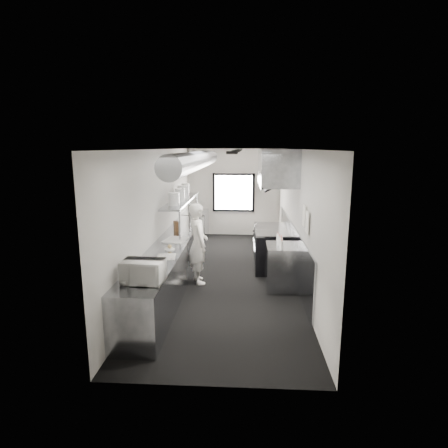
# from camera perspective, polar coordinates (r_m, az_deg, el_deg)

# --- Properties ---
(floor) EXTENTS (3.00, 8.00, 0.01)m
(floor) POSITION_cam_1_polar(r_m,az_deg,el_deg) (8.48, 0.55, -7.86)
(floor) COLOR black
(floor) RESTS_ON ground
(ceiling) EXTENTS (3.00, 8.00, 0.01)m
(ceiling) POSITION_cam_1_polar(r_m,az_deg,el_deg) (7.99, 0.59, 11.43)
(ceiling) COLOR silver
(ceiling) RESTS_ON wall_back
(wall_back) EXTENTS (3.00, 0.02, 2.80)m
(wall_back) POSITION_cam_1_polar(r_m,az_deg,el_deg) (12.07, 1.49, 4.87)
(wall_back) COLOR #B9B7B0
(wall_back) RESTS_ON floor
(wall_front) EXTENTS (3.00, 0.02, 2.80)m
(wall_front) POSITION_cam_1_polar(r_m,az_deg,el_deg) (4.25, -2.07, -8.11)
(wall_front) COLOR #B9B7B0
(wall_front) RESTS_ON floor
(wall_left) EXTENTS (0.02, 8.00, 2.80)m
(wall_left) POSITION_cam_1_polar(r_m,az_deg,el_deg) (8.32, -9.81, 1.58)
(wall_left) COLOR #B9B7B0
(wall_left) RESTS_ON floor
(wall_right) EXTENTS (0.02, 8.00, 2.80)m
(wall_right) POSITION_cam_1_polar(r_m,az_deg,el_deg) (8.18, 11.13, 1.36)
(wall_right) COLOR #B9B7B0
(wall_right) RESTS_ON floor
(wall_cladding) EXTENTS (0.03, 5.50, 1.10)m
(wall_cladding) POSITION_cam_1_polar(r_m,az_deg,el_deg) (8.66, 10.51, -3.82)
(wall_cladding) COLOR gray
(wall_cladding) RESTS_ON wall_right
(hvac_duct) EXTENTS (0.40, 6.40, 0.40)m
(hvac_duct) POSITION_cam_1_polar(r_m,az_deg,el_deg) (8.45, -4.10, 9.73)
(hvac_duct) COLOR gray
(hvac_duct) RESTS_ON ceiling
(service_window) EXTENTS (1.36, 0.05, 1.25)m
(service_window) POSITION_cam_1_polar(r_m,az_deg,el_deg) (12.03, 1.49, 4.85)
(service_window) COLOR white
(service_window) RESTS_ON wall_back
(exhaust_hood) EXTENTS (0.81, 2.20, 0.88)m
(exhaust_hood) POSITION_cam_1_polar(r_m,az_deg,el_deg) (8.72, 8.11, 8.65)
(exhaust_hood) COLOR gray
(exhaust_hood) RESTS_ON ceiling
(prep_counter) EXTENTS (0.70, 6.00, 0.90)m
(prep_counter) POSITION_cam_1_polar(r_m,az_deg,el_deg) (8.00, -7.92, -5.78)
(prep_counter) COLOR gray
(prep_counter) RESTS_ON floor
(pass_shelf) EXTENTS (0.45, 3.00, 0.68)m
(pass_shelf) POSITION_cam_1_polar(r_m,az_deg,el_deg) (9.21, -6.56, 3.50)
(pass_shelf) COLOR gray
(pass_shelf) RESTS_ON prep_counter
(range) EXTENTS (0.88, 1.60, 0.94)m
(range) POSITION_cam_1_polar(r_m,az_deg,el_deg) (9.02, 7.39, -3.62)
(range) COLOR black
(range) RESTS_ON floor
(bottle_station) EXTENTS (0.65, 0.80, 0.90)m
(bottle_station) POSITION_cam_1_polar(r_m,az_deg,el_deg) (7.70, 8.94, -6.52)
(bottle_station) COLOR gray
(bottle_station) RESTS_ON floor
(far_work_table) EXTENTS (0.70, 1.20, 0.90)m
(far_work_table) POSITION_cam_1_polar(r_m,az_deg,el_deg) (11.53, -4.38, -0.27)
(far_work_table) COLOR gray
(far_work_table) RESTS_ON floor
(notice_sheet_a) EXTENTS (0.02, 0.28, 0.38)m
(notice_sheet_a) POSITION_cam_1_polar(r_m,az_deg,el_deg) (6.97, 12.24, 1.21)
(notice_sheet_a) COLOR white
(notice_sheet_a) RESTS_ON wall_right
(notice_sheet_b) EXTENTS (0.02, 0.28, 0.38)m
(notice_sheet_b) POSITION_cam_1_polar(r_m,az_deg,el_deg) (6.64, 12.68, 0.24)
(notice_sheet_b) COLOR white
(notice_sheet_b) RESTS_ON wall_right
(line_cook) EXTENTS (0.60, 0.73, 1.71)m
(line_cook) POSITION_cam_1_polar(r_m,az_deg,el_deg) (7.83, -4.00, -2.99)
(line_cook) COLOR white
(line_cook) RESTS_ON floor
(microwave) EXTENTS (0.58, 0.46, 0.33)m
(microwave) POSITION_cam_1_polar(r_m,az_deg,el_deg) (5.57, -12.34, -7.14)
(microwave) COLOR silver
(microwave) RESTS_ON prep_counter
(deli_tub_a) EXTENTS (0.15, 0.15, 0.09)m
(deli_tub_a) POSITION_cam_1_polar(r_m,az_deg,el_deg) (6.16, -12.96, -6.50)
(deli_tub_a) COLOR #B5C0B1
(deli_tub_a) RESTS_ON prep_counter
(deli_tub_b) EXTENTS (0.17, 0.17, 0.10)m
(deli_tub_b) POSITION_cam_1_polar(r_m,az_deg,el_deg) (6.31, -11.95, -5.99)
(deli_tub_b) COLOR #B5C0B1
(deli_tub_b) RESTS_ON prep_counter
(newspaper) EXTENTS (0.38, 0.45, 0.01)m
(newspaper) POSITION_cam_1_polar(r_m,az_deg,el_deg) (6.78, -8.87, -4.99)
(newspaper) COLOR silver
(newspaper) RESTS_ON prep_counter
(small_plate) EXTENTS (0.26, 0.26, 0.02)m
(small_plate) POSITION_cam_1_polar(r_m,az_deg,el_deg) (7.26, -8.34, -3.83)
(small_plate) COLOR silver
(small_plate) RESTS_ON prep_counter
(pastry) EXTENTS (0.08, 0.08, 0.08)m
(pastry) POSITION_cam_1_polar(r_m,az_deg,el_deg) (7.25, -8.35, -3.45)
(pastry) COLOR tan
(pastry) RESTS_ON small_plate
(cutting_board) EXTENTS (0.51, 0.63, 0.02)m
(cutting_board) POSITION_cam_1_polar(r_m,az_deg,el_deg) (7.97, -7.47, -2.40)
(cutting_board) COLOR silver
(cutting_board) RESTS_ON prep_counter
(knife_block) EXTENTS (0.17, 0.23, 0.23)m
(knife_block) POSITION_cam_1_polar(r_m,az_deg,el_deg) (8.80, -7.34, -0.34)
(knife_block) COLOR brown
(knife_block) RESTS_ON prep_counter
(plate_stack_a) EXTENTS (0.29, 0.29, 0.29)m
(plate_stack_a) POSITION_cam_1_polar(r_m,az_deg,el_deg) (8.32, -7.71, 3.83)
(plate_stack_a) COLOR silver
(plate_stack_a) RESTS_ON pass_shelf
(plate_stack_b) EXTENTS (0.31, 0.31, 0.31)m
(plate_stack_b) POSITION_cam_1_polar(r_m,az_deg,el_deg) (8.90, -6.83, 4.44)
(plate_stack_b) COLOR silver
(plate_stack_b) RESTS_ON pass_shelf
(plate_stack_c) EXTENTS (0.32, 0.32, 0.34)m
(plate_stack_c) POSITION_cam_1_polar(r_m,az_deg,el_deg) (9.35, -6.42, 4.89)
(plate_stack_c) COLOR silver
(plate_stack_c) RESTS_ON pass_shelf
(plate_stack_d) EXTENTS (0.22, 0.22, 0.33)m
(plate_stack_d) POSITION_cam_1_polar(r_m,az_deg,el_deg) (9.98, -6.00, 5.29)
(plate_stack_d) COLOR silver
(plate_stack_d) RESTS_ON pass_shelf
(squeeze_bottle_a) EXTENTS (0.07, 0.07, 0.17)m
(squeeze_bottle_a) POSITION_cam_1_polar(r_m,az_deg,el_deg) (7.25, 8.87, -3.23)
(squeeze_bottle_a) COLOR silver
(squeeze_bottle_a) RESTS_ON bottle_station
(squeeze_bottle_b) EXTENTS (0.07, 0.07, 0.18)m
(squeeze_bottle_b) POSITION_cam_1_polar(r_m,az_deg,el_deg) (7.40, 8.77, -2.89)
(squeeze_bottle_b) COLOR silver
(squeeze_bottle_b) RESTS_ON bottle_station
(squeeze_bottle_c) EXTENTS (0.07, 0.07, 0.19)m
(squeeze_bottle_c) POSITION_cam_1_polar(r_m,az_deg,el_deg) (7.55, 8.47, -2.52)
(squeeze_bottle_c) COLOR silver
(squeeze_bottle_c) RESTS_ON bottle_station
(squeeze_bottle_d) EXTENTS (0.07, 0.07, 0.16)m
(squeeze_bottle_d) POSITION_cam_1_polar(r_m,az_deg,el_deg) (7.66, 8.80, -2.48)
(squeeze_bottle_d) COLOR silver
(squeeze_bottle_d) RESTS_ON bottle_station
(squeeze_bottle_e) EXTENTS (0.08, 0.08, 0.17)m
(squeeze_bottle_e) POSITION_cam_1_polar(r_m,az_deg,el_deg) (7.85, 8.28, -2.07)
(squeeze_bottle_e) COLOR silver
(squeeze_bottle_e) RESTS_ON bottle_station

